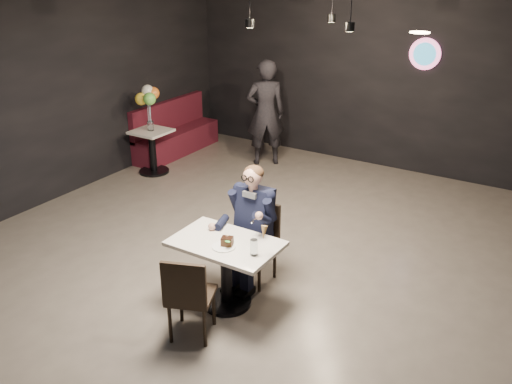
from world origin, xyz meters
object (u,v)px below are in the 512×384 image
Objects in this scene: chair_near at (191,294)px; booth_bench at (176,128)px; balloon_vase at (151,126)px; chair_far at (254,244)px; side_table at (153,152)px; seated_man at (254,224)px; sundae_glass at (254,247)px; main_table at (226,273)px; passerby at (266,113)px.

chair_near is 0.47× the size of booth_bench.
booth_bench is at bearing 106.70° from balloon_vase.
chair_far is 4.63m from booth_bench.
chair_far is 1.26× the size of side_table.
sundae_glass is (0.38, -0.62, 0.11)m from seated_man.
chair_far is 0.82m from sundae_glass.
side_table is at bearing 142.43° from main_table.
side_table is at bearing 7.02° from passerby.
side_table is at bearing 149.01° from seated_man.
main_table is 0.60× the size of passerby.
booth_bench is (-3.95, 3.58, -0.35)m from sundae_glass.
sundae_glass is 0.23× the size of side_table.
booth_bench is 1.10m from balloon_vase.
chair_far is 0.50× the size of passerby.
balloon_vase reaches higher than side_table.
seated_man is at bearing 68.42° from chair_near.
passerby is at bearing 13.56° from booth_bench.
sundae_glass is (0.38, -0.07, 0.46)m from main_table.
sundae_glass reaches higher than main_table.
main_table is 6.62× the size of sundae_glass.
booth_bench reaches higher than balloon_vase.
balloon_vase is at bearing 149.01° from chair_far.
balloon_vase is at bearing 142.43° from main_table.
main_table is 4.12m from side_table.
passerby is at bearing 119.53° from sundae_glass.
seated_man is 0.74× the size of booth_bench.
chair_near is at bearing 74.24° from passerby.
booth_bench is (-3.56, 3.51, 0.11)m from main_table.
chair_near is at bearing -90.00° from main_table.
sundae_glass reaches higher than balloon_vase.
seated_man is at bearing -39.72° from booth_bench.
main_table is 1.20× the size of chair_near.
passerby reaches higher than booth_bench.
passerby is at bearing 45.39° from balloon_vase.
booth_bench is 12.46× the size of balloon_vase.
balloon_vase is 0.08× the size of passerby.
sundae_glass is (0.38, 0.51, 0.37)m from chair_near.
booth_bench is (-3.56, 4.09, 0.03)m from chair_near.
passerby is (-1.87, 3.37, 0.20)m from seated_man.
main_table is 0.65m from seated_man.
side_table is at bearing 144.72° from sundae_glass.
side_table is 0.46m from balloon_vase.
chair_far is 3.82m from balloon_vase.
side_table is at bearing 149.01° from chair_far.
main_table is 0.76× the size of seated_man.
chair_near is 5.43m from booth_bench.
balloon_vase is 1.98m from passerby.
side_table is (-3.26, 3.09, -0.10)m from chair_near.
chair_far reaches higher than side_table.
main_table is at bearing 169.68° from sundae_glass.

